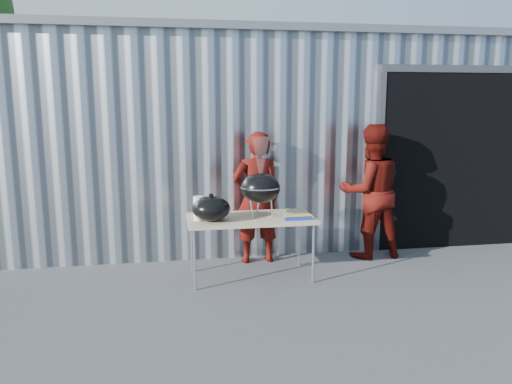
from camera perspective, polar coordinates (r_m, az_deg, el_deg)
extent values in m
plane|color=#434345|center=(5.32, -0.21, -13.04)|extent=(80.00, 80.00, 0.00)
cube|color=silver|center=(9.67, -0.23, 6.74)|extent=(8.00, 6.00, 3.00)
cube|color=slate|center=(9.69, -0.23, 15.92)|extent=(8.20, 6.20, 0.10)
cube|color=black|center=(8.24, 20.22, 3.72)|extent=(2.40, 1.20, 2.50)
cube|color=#4C4C51|center=(7.72, 23.00, 12.82)|extent=(2.52, 0.08, 0.10)
cube|color=tan|center=(5.95, -0.61, -3.06)|extent=(1.50, 0.75, 0.04)
cylinder|color=silver|center=(5.69, -7.03, -7.73)|extent=(0.03, 0.03, 0.71)
cylinder|color=silver|center=(5.91, 6.56, -7.02)|extent=(0.03, 0.03, 0.71)
cylinder|color=silver|center=(6.29, -7.33, -5.96)|extent=(0.03, 0.03, 0.71)
cylinder|color=silver|center=(6.49, 4.99, -5.39)|extent=(0.03, 0.03, 0.71)
ellipsoid|color=black|center=(5.92, 0.53, 0.47)|extent=(0.47, 0.47, 0.35)
cylinder|color=silver|center=(5.92, 0.53, 0.59)|extent=(0.48, 0.48, 0.02)
cylinder|color=silver|center=(5.92, 0.53, 0.72)|extent=(0.45, 0.45, 0.01)
cylinder|color=silver|center=(6.10, 0.29, -1.40)|extent=(0.02, 0.02, 0.24)
cylinder|color=silver|center=(5.88, -0.52, -1.85)|extent=(0.02, 0.02, 0.24)
cylinder|color=silver|center=(5.92, 1.80, -1.76)|extent=(0.02, 0.02, 0.24)
cylinder|color=#C06144|center=(5.89, -0.87, 0.82)|extent=(0.02, 0.14, 0.02)
cylinder|color=#C06144|center=(5.89, -0.52, 0.83)|extent=(0.02, 0.14, 0.02)
cylinder|color=#C06144|center=(5.90, -0.17, 0.84)|extent=(0.02, 0.14, 0.02)
cylinder|color=#C06144|center=(5.91, 0.18, 0.85)|extent=(0.02, 0.14, 0.02)
cylinder|color=#C06144|center=(5.91, 0.53, 0.86)|extent=(0.02, 0.14, 0.02)
cylinder|color=#C06144|center=(5.92, 0.87, 0.87)|extent=(0.02, 0.14, 0.02)
cylinder|color=#C06144|center=(5.93, 1.22, 0.88)|extent=(0.02, 0.14, 0.02)
cylinder|color=#C06144|center=(5.93, 1.57, 0.89)|extent=(0.02, 0.14, 0.02)
cylinder|color=#C06144|center=(5.94, 1.91, 0.90)|extent=(0.02, 0.14, 0.02)
cone|color=silver|center=(5.87, 0.53, 3.61)|extent=(0.20, 0.20, 0.55)
ellipsoid|color=black|center=(5.77, -5.14, -1.89)|extent=(0.44, 0.44, 0.29)
cylinder|color=black|center=(5.73, -5.17, -0.35)|extent=(0.05, 0.05, 0.03)
cylinder|color=white|center=(5.81, -6.59, -1.87)|extent=(0.12, 0.12, 0.28)
cube|color=white|center=(6.04, -6.03, -2.25)|extent=(0.20, 0.15, 0.10)
cube|color=#173298|center=(5.81, 4.85, -2.98)|extent=(0.32, 0.05, 0.05)
cube|color=yellow|center=(5.80, 4.86, -2.69)|extent=(0.32, 0.05, 0.01)
imported|color=#480B07|center=(6.52, 0.04, -0.66)|extent=(0.65, 0.45, 1.73)
imported|color=#480B07|center=(6.91, 12.94, 0.05)|extent=(0.92, 0.74, 1.81)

